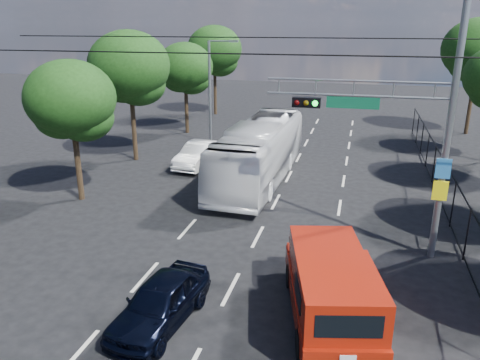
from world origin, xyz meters
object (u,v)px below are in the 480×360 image
(navy_hatchback, at_px, (160,302))
(white_bus, at_px, (260,151))
(signal_mast, at_px, (412,113))
(red_pickup, at_px, (330,286))
(white_van, at_px, (199,154))

(navy_hatchback, height_order, white_bus, white_bus)
(signal_mast, distance_m, red_pickup, 6.74)
(white_van, bearing_deg, navy_hatchback, -69.00)
(white_bus, distance_m, white_van, 4.43)
(red_pickup, xyz_separation_m, white_van, (-8.65, 13.56, -0.41))
(signal_mast, bearing_deg, red_pickup, -113.55)
(white_bus, relative_size, white_van, 2.62)
(signal_mast, height_order, white_bus, signal_mast)
(navy_hatchback, bearing_deg, white_bus, 97.23)
(white_van, bearing_deg, signal_mast, -33.05)
(red_pickup, bearing_deg, signal_mast, 66.45)
(red_pickup, height_order, white_bus, white_bus)
(red_pickup, relative_size, white_bus, 0.52)
(signal_mast, distance_m, white_van, 14.55)
(navy_hatchback, bearing_deg, signal_mast, 49.73)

